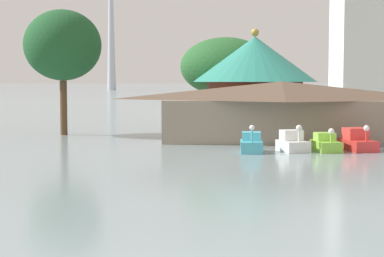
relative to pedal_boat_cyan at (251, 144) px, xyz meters
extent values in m
cube|color=#4CB7CC|center=(0.00, -0.05, -0.15)|extent=(1.41, 2.43, 0.72)
cube|color=#5DCDE2|center=(-0.01, 0.25, 0.47)|extent=(1.18, 1.11, 0.54)
cylinder|color=#4CB7CC|center=(0.02, -1.01, 0.57)|extent=(0.14, 0.14, 0.74)
sphere|color=white|center=(0.02, -1.01, 1.10)|extent=(0.32, 0.32, 0.32)
cube|color=white|center=(2.62, 0.72, -0.18)|extent=(2.15, 2.61, 0.68)
cube|color=white|center=(2.52, 0.98, 0.49)|extent=(1.53, 1.38, 0.67)
cylinder|color=white|center=(2.92, -0.13, 0.50)|extent=(0.14, 0.14, 0.69)
sphere|color=white|center=(2.92, -0.13, 1.04)|extent=(0.38, 0.38, 0.38)
cube|color=#8CCC3F|center=(4.70, 0.86, -0.18)|extent=(1.86, 2.61, 0.66)
cube|color=#A0E24F|center=(4.64, 1.15, 0.40)|extent=(1.38, 1.29, 0.52)
cylinder|color=#8CCC3F|center=(4.90, -0.07, 0.40)|extent=(0.14, 0.14, 0.51)
sphere|color=white|center=(4.90, -0.07, 0.84)|extent=(0.37, 0.37, 0.37)
cube|color=red|center=(6.80, 1.63, -0.17)|extent=(2.32, 3.24, 0.69)
cube|color=#E8423C|center=(6.69, 1.98, 0.54)|extent=(1.64, 1.63, 0.74)
cylinder|color=red|center=(7.13, 0.51, 0.50)|extent=(0.14, 0.14, 0.64)
sphere|color=white|center=(7.13, 0.51, 1.00)|extent=(0.37, 0.37, 0.37)
cube|color=gray|center=(2.23, 7.99, 1.02)|extent=(16.99, 7.47, 3.07)
pyramid|color=brown|center=(2.23, 7.99, 3.23)|extent=(18.34, 8.60, 1.35)
cylinder|color=brown|center=(0.30, 15.59, 1.67)|extent=(8.27, 8.27, 4.37)
cone|color=teal|center=(0.30, 15.59, 5.81)|extent=(10.73, 10.73, 3.90)
sphere|color=#B7993D|center=(0.30, 15.59, 8.10)|extent=(0.70, 0.70, 0.70)
cylinder|color=brown|center=(-15.40, 11.36, 1.72)|extent=(0.58, 0.58, 4.48)
ellipsoid|color=#1E5128|center=(-15.40, 11.36, 6.86)|extent=(6.32, 6.32, 5.79)
cylinder|color=brown|center=(-2.40, 19.81, 1.01)|extent=(0.64, 0.64, 3.05)
ellipsoid|color=#28602D|center=(-2.40, 19.81, 5.27)|extent=(8.44, 8.44, 5.46)
camera|label=1|loc=(-0.16, -39.43, 3.95)|focal=59.08mm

